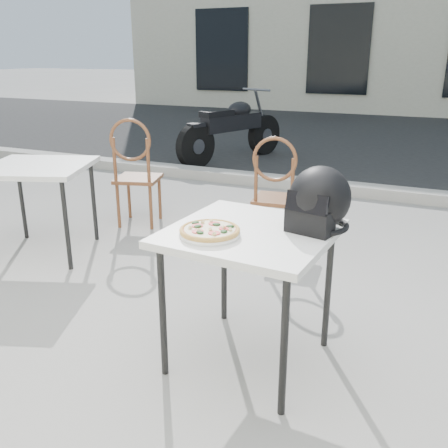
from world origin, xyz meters
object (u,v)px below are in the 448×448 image
at_px(helmet, 319,202).
at_px(pizza, 210,230).
at_px(cafe_table_side, 37,173).
at_px(cafe_chair_main, 276,187).
at_px(cafe_table_main, 250,242).
at_px(cafe_chair_side, 135,167).
at_px(motorcycle, 232,130).
at_px(plate, 210,234).

bearing_deg(helmet, pizza, -131.95).
bearing_deg(pizza, cafe_table_side, 155.19).
relative_size(cafe_chair_main, cafe_table_side, 0.96).
relative_size(cafe_table_main, cafe_table_side, 0.83).
distance_m(pizza, cafe_chair_side, 2.36).
bearing_deg(pizza, motorcycle, 112.06).
bearing_deg(cafe_table_main, cafe_table_side, 160.58).
relative_size(cafe_table_side, cafe_chair_side, 0.97).
distance_m(cafe_chair_side, motorcycle, 3.10).
height_order(pizza, helmet, helmet).
bearing_deg(cafe_table_main, plate, -131.97).
height_order(cafe_table_main, motorcycle, motorcycle).
distance_m(plate, cafe_table_side, 2.08).
distance_m(cafe_table_main, cafe_chair_side, 2.34).
bearing_deg(cafe_table_main, cafe_chair_side, 137.56).
distance_m(pizza, cafe_chair_main, 1.73).
bearing_deg(cafe_chair_side, helmet, 128.74).
bearing_deg(motorcycle, cafe_table_side, -67.85).
bearing_deg(cafe_table_side, cafe_table_main, -19.42).
height_order(pizza, cafe_chair_main, cafe_chair_main).
xyz_separation_m(plate, motorcycle, (-1.95, 4.81, -0.28)).
distance_m(plate, helmet, 0.54).
xyz_separation_m(plate, cafe_chair_side, (-1.58, 1.73, -0.17)).
xyz_separation_m(plate, cafe_table_side, (-1.89, 0.87, -0.07)).
distance_m(plate, pizza, 0.02).
relative_size(cafe_chair_main, cafe_chair_side, 0.94).
height_order(plate, cafe_chair_side, cafe_chair_side).
bearing_deg(motorcycle, cafe_chair_main, -39.96).
bearing_deg(cafe_chair_side, cafe_table_main, 121.60).
xyz_separation_m(pizza, helmet, (0.43, 0.31, 0.11)).
height_order(plate, pizza, pizza).
relative_size(helmet, cafe_table_side, 0.37).
relative_size(cafe_table_main, plate, 2.57).
bearing_deg(cafe_table_main, motorcycle, 114.20).
relative_size(helmet, motorcycle, 0.19).
xyz_separation_m(cafe_chair_main, cafe_chair_side, (-1.34, 0.04, 0.04)).
xyz_separation_m(cafe_table_main, cafe_chair_side, (-1.72, 1.58, -0.10)).
xyz_separation_m(helmet, cafe_table_side, (-2.32, 0.56, -0.20)).
relative_size(cafe_table_main, motorcycle, 0.41).
relative_size(pizza, cafe_chair_side, 0.34).
distance_m(helmet, cafe_chair_side, 2.48).
height_order(plate, cafe_table_side, plate).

